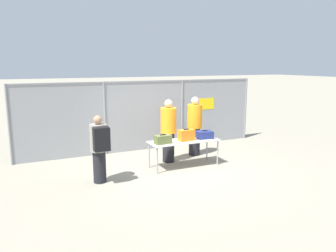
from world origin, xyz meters
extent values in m
plane|color=gray|center=(0.00, 0.00, 0.00)|extent=(120.00, 120.00, 0.00)
cylinder|color=gray|center=(-4.03, 2.27, 1.14)|extent=(0.07, 0.07, 2.27)
cylinder|color=gray|center=(-1.34, 2.27, 1.14)|extent=(0.07, 0.07, 2.27)
cylinder|color=gray|center=(1.34, 2.27, 1.14)|extent=(0.07, 0.07, 2.27)
cylinder|color=gray|center=(4.03, 2.27, 1.14)|extent=(0.07, 0.07, 2.27)
cube|color=gray|center=(0.00, 2.27, 1.14)|extent=(8.06, 0.01, 2.27)
cube|color=gray|center=(0.00, 2.27, 2.24)|extent=(8.06, 0.04, 0.04)
cube|color=yellow|center=(2.31, 2.26, 1.41)|extent=(0.60, 0.01, 0.40)
cube|color=silver|center=(0.29, 0.12, 0.72)|extent=(1.95, 0.69, 0.02)
cylinder|color=#99999E|center=(-0.63, -0.17, 0.35)|extent=(0.04, 0.04, 0.71)
cylinder|color=#99999E|center=(1.21, -0.17, 0.35)|extent=(0.04, 0.04, 0.71)
cylinder|color=#99999E|center=(-0.63, 0.40, 0.35)|extent=(0.04, 0.04, 0.71)
cylinder|color=#99999E|center=(1.21, 0.40, 0.35)|extent=(0.04, 0.04, 0.71)
cube|color=#566033|center=(-0.38, 0.03, 0.85)|extent=(0.44, 0.28, 0.23)
cube|color=black|center=(-0.38, 0.03, 0.97)|extent=(0.16, 0.03, 0.02)
cube|color=orange|center=(0.34, 0.06, 0.89)|extent=(0.45, 0.25, 0.31)
cube|color=black|center=(0.34, 0.06, 1.05)|extent=(0.16, 0.03, 0.02)
cube|color=navy|center=(0.94, 0.11, 0.84)|extent=(0.47, 0.39, 0.21)
cube|color=black|center=(0.94, 0.11, 0.95)|extent=(0.16, 0.04, 0.02)
cylinder|color=black|center=(-2.11, -0.14, 0.39)|extent=(0.31, 0.31, 0.77)
cylinder|color=gray|center=(-2.11, -0.14, 1.09)|extent=(0.40, 0.40, 0.64)
sphere|color=#A57A5B|center=(-2.11, -0.14, 1.52)|extent=(0.21, 0.21, 0.21)
cube|color=black|center=(-2.11, -0.45, 1.12)|extent=(0.36, 0.22, 0.54)
cylinder|color=black|center=(0.09, 0.69, 0.43)|extent=(0.34, 0.34, 0.86)
cylinder|color=orange|center=(0.09, 0.69, 1.22)|extent=(0.45, 0.45, 0.72)
sphere|color=tan|center=(0.09, 0.69, 1.69)|extent=(0.23, 0.23, 0.23)
cylinder|color=black|center=(1.13, 1.01, 0.43)|extent=(0.34, 0.34, 0.86)
cylinder|color=orange|center=(1.13, 1.01, 1.22)|extent=(0.45, 0.45, 0.72)
sphere|color=beige|center=(1.13, 1.01, 1.70)|extent=(0.23, 0.23, 0.23)
cube|color=#4C6B47|center=(1.72, 3.73, 0.41)|extent=(2.64, 1.51, 0.50)
sphere|color=black|center=(1.26, 2.91, 0.28)|extent=(0.57, 0.57, 0.57)
sphere|color=black|center=(1.26, 4.54, 0.28)|extent=(0.57, 0.57, 0.57)
cylinder|color=#59595B|center=(-0.06, 3.73, 0.21)|extent=(0.92, 0.06, 0.06)
camera|label=1|loc=(-3.78, -7.62, 2.80)|focal=35.00mm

